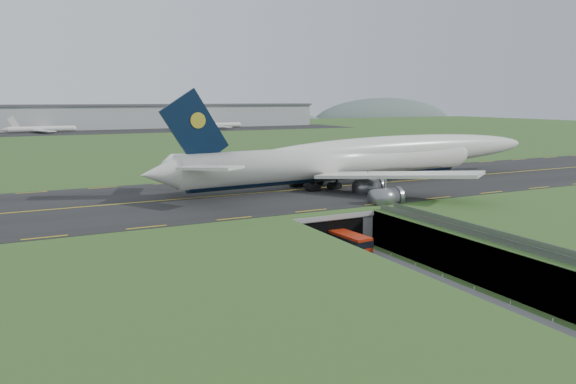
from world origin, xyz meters
TOP-DOWN VIEW (x-y plane):
  - ground at (0.00, 0.00)m, footprint 900.00×900.00m
  - airfield_deck at (0.00, 0.00)m, footprint 800.00×800.00m
  - trench_road at (0.00, -7.50)m, footprint 12.00×75.00m
  - taxiway at (0.00, 33.00)m, footprint 800.00×44.00m
  - tunnel_portal at (0.00, 16.71)m, footprint 17.00×22.30m
  - guideway at (11.00, -19.11)m, footprint 3.00×53.00m
  - jumbo_jet at (23.69, 34.24)m, footprint 104.46×65.20m
  - shuttle_tram at (0.91, 4.26)m, footprint 3.79×8.49m
  - cargo_terminal at (-0.11, 299.41)m, footprint 320.00×67.00m
  - distant_hills at (64.38, 430.00)m, footprint 700.00×91.00m

SIDE VIEW (x-z plane):
  - distant_hills at x=64.38m, z-range -34.00..26.00m
  - ground at x=0.00m, z-range 0.00..0.00m
  - trench_road at x=0.00m, z-range 0.00..0.20m
  - shuttle_tram at x=0.91m, z-range 0.16..3.51m
  - airfield_deck at x=0.00m, z-range 0.00..6.00m
  - tunnel_portal at x=0.00m, z-range 0.33..6.33m
  - guideway at x=11.00m, z-range 1.80..8.85m
  - taxiway at x=0.00m, z-range 6.00..6.18m
  - jumbo_jet at x=23.69m, z-range 1.03..22.65m
  - cargo_terminal at x=-0.11m, z-range 6.16..21.76m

